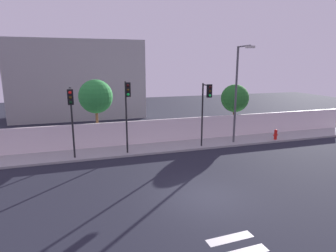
{
  "coord_description": "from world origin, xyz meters",
  "views": [
    {
      "loc": [
        -5.45,
        -11.41,
        6.22
      ],
      "look_at": [
        0.2,
        6.5,
        2.08
      ],
      "focal_mm": 30.68,
      "sensor_mm": 36.0,
      "label": 1
    }
  ],
  "objects_px": {
    "traffic_light_left": "(127,103)",
    "fire_hydrant": "(276,134)",
    "traffic_light_right": "(71,108)",
    "roadside_tree_midleft": "(235,98)",
    "street_lamp_curbside": "(238,87)",
    "roadside_tree_leftmost": "(96,97)",
    "traffic_light_center": "(206,102)"
  },
  "relations": [
    {
      "from": "traffic_light_left",
      "to": "fire_hydrant",
      "type": "height_order",
      "value": "traffic_light_left"
    },
    {
      "from": "traffic_light_right",
      "to": "roadside_tree_midleft",
      "type": "relative_size",
      "value": 1.04
    },
    {
      "from": "traffic_light_left",
      "to": "roadside_tree_leftmost",
      "type": "distance_m",
      "value": 4.14
    },
    {
      "from": "traffic_light_left",
      "to": "traffic_light_right",
      "type": "relative_size",
      "value": 1.06
    },
    {
      "from": "fire_hydrant",
      "to": "roadside_tree_leftmost",
      "type": "relative_size",
      "value": 0.17
    },
    {
      "from": "roadside_tree_leftmost",
      "to": "roadside_tree_midleft",
      "type": "bearing_deg",
      "value": 0.0
    },
    {
      "from": "traffic_light_center",
      "to": "traffic_light_right",
      "type": "bearing_deg",
      "value": -178.57
    },
    {
      "from": "traffic_light_right",
      "to": "street_lamp_curbside",
      "type": "height_order",
      "value": "street_lamp_curbside"
    },
    {
      "from": "fire_hydrant",
      "to": "roadside_tree_leftmost",
      "type": "distance_m",
      "value": 14.53
    },
    {
      "from": "fire_hydrant",
      "to": "traffic_light_left",
      "type": "bearing_deg",
      "value": -177.9
    },
    {
      "from": "traffic_light_center",
      "to": "street_lamp_curbside",
      "type": "distance_m",
      "value": 3.0
    },
    {
      "from": "fire_hydrant",
      "to": "roadside_tree_midleft",
      "type": "height_order",
      "value": "roadside_tree_midleft"
    },
    {
      "from": "fire_hydrant",
      "to": "roadside_tree_midleft",
      "type": "xyz_separation_m",
      "value": [
        -1.93,
        3.32,
        2.58
      ]
    },
    {
      "from": "street_lamp_curbside",
      "to": "roadside_tree_midleft",
      "type": "xyz_separation_m",
      "value": [
        1.74,
        3.26,
        -1.27
      ]
    },
    {
      "from": "traffic_light_center",
      "to": "fire_hydrant",
      "type": "xyz_separation_m",
      "value": [
        6.49,
        0.5,
        -2.95
      ]
    },
    {
      "from": "traffic_light_left",
      "to": "street_lamp_curbside",
      "type": "height_order",
      "value": "street_lamp_curbside"
    },
    {
      "from": "traffic_light_center",
      "to": "roadside_tree_midleft",
      "type": "relative_size",
      "value": 1.06
    },
    {
      "from": "traffic_light_right",
      "to": "traffic_light_left",
      "type": "bearing_deg",
      "value": 4.72
    },
    {
      "from": "traffic_light_center",
      "to": "roadside_tree_leftmost",
      "type": "relative_size",
      "value": 0.93
    },
    {
      "from": "traffic_light_left",
      "to": "fire_hydrant",
      "type": "bearing_deg",
      "value": 2.1
    },
    {
      "from": "traffic_light_left",
      "to": "roadside_tree_midleft",
      "type": "distance_m",
      "value": 10.81
    },
    {
      "from": "street_lamp_curbside",
      "to": "roadside_tree_midleft",
      "type": "relative_size",
      "value": 1.65
    },
    {
      "from": "traffic_light_left",
      "to": "traffic_light_center",
      "type": "distance_m",
      "value": 5.57
    },
    {
      "from": "traffic_light_left",
      "to": "fire_hydrant",
      "type": "relative_size",
      "value": 5.88
    },
    {
      "from": "traffic_light_right",
      "to": "roadside_tree_midleft",
      "type": "height_order",
      "value": "traffic_light_right"
    },
    {
      "from": "traffic_light_center",
      "to": "traffic_light_right",
      "type": "xyz_separation_m",
      "value": [
        -9.02,
        -0.22,
        -0.02
      ]
    },
    {
      "from": "traffic_light_center",
      "to": "roadside_tree_leftmost",
      "type": "bearing_deg",
      "value": 152.41
    },
    {
      "from": "traffic_light_left",
      "to": "traffic_light_center",
      "type": "xyz_separation_m",
      "value": [
        5.57,
        -0.06,
        -0.15
      ]
    },
    {
      "from": "traffic_light_center",
      "to": "fire_hydrant",
      "type": "relative_size",
      "value": 5.6
    },
    {
      "from": "roadside_tree_leftmost",
      "to": "fire_hydrant",
      "type": "bearing_deg",
      "value": -13.52
    },
    {
      "from": "traffic_light_right",
      "to": "street_lamp_curbside",
      "type": "xyz_separation_m",
      "value": [
        11.83,
        0.78,
        0.91
      ]
    },
    {
      "from": "street_lamp_curbside",
      "to": "roadside_tree_leftmost",
      "type": "relative_size",
      "value": 1.45
    }
  ]
}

